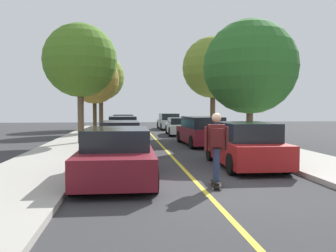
{
  "coord_description": "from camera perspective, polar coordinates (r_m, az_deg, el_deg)",
  "views": [
    {
      "loc": [
        -1.8,
        -8.41,
        1.93
      ],
      "look_at": [
        0.11,
        7.78,
        1.1
      ],
      "focal_mm": 37.83,
      "sensor_mm": 36.0,
      "label": 1
    }
  ],
  "objects": [
    {
      "name": "parked_car_right_far",
      "position": [
        25.46,
        1.99,
        -0.02
      ],
      "size": [
        2.03,
        4.28,
        1.23
      ],
      "color": "white",
      "rests_on": "ground"
    },
    {
      "name": "parked_car_right_farthest",
      "position": [
        32.28,
        0.13,
        0.72
      ],
      "size": [
        1.89,
        4.53,
        1.43
      ],
      "color": "#B7B7BC",
      "rests_on": "ground"
    },
    {
      "name": "parked_car_left_farthest",
      "position": [
        29.36,
        -7.23,
        0.46
      ],
      "size": [
        1.93,
        4.07,
        1.39
      ],
      "color": "#196066",
      "rests_on": "ground"
    },
    {
      "name": "skateboard",
      "position": [
        8.84,
        7.75,
        -9.15
      ],
      "size": [
        0.37,
        0.87,
        0.1
      ],
      "color": "black",
      "rests_on": "ground"
    },
    {
      "name": "parked_car_left_nearest",
      "position": [
        9.55,
        -8.26,
        -4.68
      ],
      "size": [
        2.03,
        4.4,
        1.39
      ],
      "color": "maroon",
      "rests_on": "ground"
    },
    {
      "name": "parked_car_left_far",
      "position": [
        22.68,
        -7.38,
        -0.2
      ],
      "size": [
        2.11,
        4.54,
        1.41
      ],
      "color": "navy",
      "rests_on": "ground"
    },
    {
      "name": "street_tree_left_far",
      "position": [
        33.96,
        -10.78,
        7.73
      ],
      "size": [
        4.37,
        4.37,
        6.88
      ],
      "color": "#3D2D1E",
      "rests_on": "sidewalk_left"
    },
    {
      "name": "parked_car_right_nearest",
      "position": [
        11.88,
        12.26,
        -3.11
      ],
      "size": [
        1.91,
        4.26,
        1.46
      ],
      "color": "maroon",
      "rests_on": "ground"
    },
    {
      "name": "skateboarder",
      "position": [
        8.66,
        7.81,
        -2.84
      ],
      "size": [
        0.59,
        0.71,
        1.71
      ],
      "color": "black",
      "rests_on": "skateboard"
    },
    {
      "name": "sidewalk_left",
      "position": [
        9.02,
        -24.2,
        -9.26
      ],
      "size": [
        2.74,
        56.0,
        0.14
      ],
      "primitive_type": "cube",
      "color": "#ADA89E",
      "rests_on": "ground"
    },
    {
      "name": "street_tree_right_near",
      "position": [
        24.87,
        7.25,
        9.32
      ],
      "size": [
        4.22,
        4.22,
        6.7
      ],
      "color": "#4C3823",
      "rests_on": "sidewalk_right"
    },
    {
      "name": "ground",
      "position": [
        8.81,
        5.28,
        -9.76
      ],
      "size": [
        80.0,
        80.0,
        0.0
      ],
      "primitive_type": "plane",
      "color": "#353538"
    },
    {
      "name": "center_line",
      "position": [
        12.69,
        1.5,
        -5.83
      ],
      "size": [
        0.12,
        39.2,
        0.01
      ],
      "primitive_type": "cube",
      "color": "gold",
      "rests_on": "ground"
    },
    {
      "name": "street_tree_right_nearest",
      "position": [
        17.71,
        13.11,
        9.25
      ],
      "size": [
        4.53,
        4.53,
        6.04
      ],
      "color": "brown",
      "rests_on": "sidewalk_right"
    },
    {
      "name": "fire_hydrant",
      "position": [
        14.57,
        14.89,
        -2.88
      ],
      "size": [
        0.2,
        0.2,
        0.7
      ],
      "color": "#B2140F",
      "rests_on": "sidewalk_right"
    },
    {
      "name": "street_tree_left_near",
      "position": [
        27.21,
        -11.77,
        7.36
      ],
      "size": [
        3.66,
        3.66,
        5.77
      ],
      "color": "#3D2D1E",
      "rests_on": "sidewalk_left"
    },
    {
      "name": "street_tree_left_nearest",
      "position": [
        19.1,
        -13.97,
        10.18
      ],
      "size": [
        3.79,
        3.79,
        6.15
      ],
      "color": "brown",
      "rests_on": "sidewalk_left"
    },
    {
      "name": "parked_car_left_near",
      "position": [
        15.59,
        -7.67,
        -1.73
      ],
      "size": [
        1.9,
        4.53,
        1.35
      ],
      "color": "maroon",
      "rests_on": "ground"
    },
    {
      "name": "parked_car_right_near",
      "position": [
        18.38,
        5.4,
        -0.82
      ],
      "size": [
        2.03,
        4.69,
        1.49
      ],
      "color": "maroon",
      "rests_on": "ground"
    }
  ]
}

